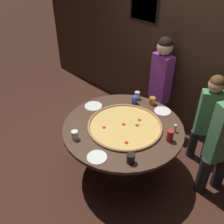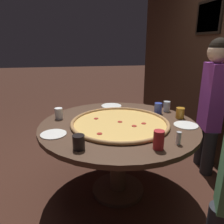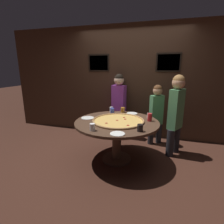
# 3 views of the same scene
# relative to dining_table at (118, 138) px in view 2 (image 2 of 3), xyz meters

# --- Properties ---
(ground_plane) EXTENTS (24.00, 24.00, 0.00)m
(ground_plane) POSITION_rel_dining_table_xyz_m (0.00, 0.00, -0.60)
(ground_plane) COLOR #422319
(dining_table) EXTENTS (1.46, 1.46, 0.74)m
(dining_table) POSITION_rel_dining_table_xyz_m (0.00, 0.00, 0.00)
(dining_table) COLOR #4C3323
(dining_table) RESTS_ON ground_plane
(giant_pizza) EXTENTS (0.90, 0.90, 0.03)m
(giant_pizza) POSITION_rel_dining_table_xyz_m (0.02, 0.01, 0.16)
(giant_pizza) COLOR #EAB75B
(giant_pizza) RESTS_ON dining_table
(drink_cup_far_left) EXTENTS (0.08, 0.08, 0.11)m
(drink_cup_far_left) POSITION_rel_dining_table_xyz_m (-0.23, -0.55, 0.20)
(drink_cup_far_left) COLOR white
(drink_cup_far_left) RESTS_ON dining_table
(drink_cup_centre_back) EXTENTS (0.09, 0.09, 0.10)m
(drink_cup_centre_back) POSITION_rel_dining_table_xyz_m (0.45, -0.38, 0.20)
(drink_cup_centre_back) COLOR black
(drink_cup_centre_back) RESTS_ON dining_table
(drink_cup_near_left) EXTENTS (0.07, 0.07, 0.11)m
(drink_cup_near_left) POSITION_rel_dining_table_xyz_m (-0.28, 0.59, 0.20)
(drink_cup_near_left) COLOR silver
(drink_cup_near_left) RESTS_ON dining_table
(drink_cup_beside_pizza) EXTENTS (0.08, 0.08, 0.10)m
(drink_cup_beside_pizza) POSITION_rel_dining_table_xyz_m (-0.04, 0.63, 0.20)
(drink_cup_beside_pizza) COLOR #BC7A23
(drink_cup_beside_pizza) RESTS_ON dining_table
(drink_cup_front_edge) EXTENTS (0.08, 0.08, 0.14)m
(drink_cup_front_edge) POSITION_rel_dining_table_xyz_m (0.54, 0.17, 0.21)
(drink_cup_front_edge) COLOR #B22328
(drink_cup_front_edge) RESTS_ON dining_table
(drink_cup_near_right) EXTENTS (0.08, 0.08, 0.11)m
(drink_cup_near_right) POSITION_rel_dining_table_xyz_m (-0.22, 0.47, 0.20)
(drink_cup_near_right) COLOR #384CB7
(drink_cup_near_right) RESTS_ON dining_table
(white_plate_left_side) EXTENTS (0.22, 0.22, 0.01)m
(white_plate_left_side) POSITION_rel_dining_table_xyz_m (0.16, 0.59, 0.15)
(white_plate_left_side) COLOR white
(white_plate_left_side) RESTS_ON dining_table
(white_plate_beside_cup) EXTENTS (0.23, 0.23, 0.01)m
(white_plate_beside_cup) POSITION_rel_dining_table_xyz_m (-0.57, 0.03, 0.15)
(white_plate_beside_cup) COLOR white
(white_plate_beside_cup) RESTS_ON dining_table
(white_plate_right_side) EXTENTS (0.21, 0.21, 0.01)m
(white_plate_right_side) POSITION_rel_dining_table_xyz_m (0.16, -0.58, 0.15)
(white_plate_right_side) COLOR white
(white_plate_right_side) RESTS_ON dining_table
(condiment_shaker) EXTENTS (0.04, 0.04, 0.10)m
(condiment_shaker) POSITION_rel_dining_table_xyz_m (0.50, 0.35, 0.19)
(condiment_shaker) COLOR silver
(condiment_shaker) RESTS_ON dining_table
(diner_side_left) EXTENTS (0.39, 0.23, 1.50)m
(diner_side_left) POSITION_rel_dining_table_xyz_m (-0.25, 1.10, 0.26)
(diner_side_left) COLOR #232328
(diner_side_left) RESTS_ON ground_plane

